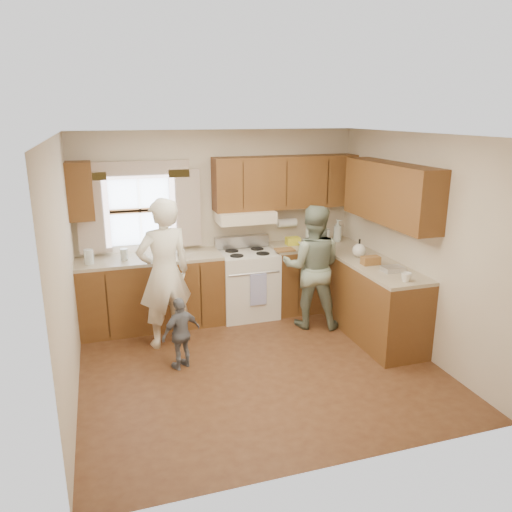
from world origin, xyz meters
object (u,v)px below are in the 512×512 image
object	(u,v)px
woman_left	(164,274)
stove	(247,283)
child	(181,333)
woman_right	(312,267)

from	to	relation	value
woman_left	stove	bearing A→B (deg)	-167.84
woman_left	child	size ratio (longest dim) A/B	2.21
woman_right	child	distance (m)	1.96
woman_left	woman_right	world-z (taller)	woman_left
stove	woman_left	bearing A→B (deg)	-153.68
stove	child	distance (m)	1.65
stove	child	size ratio (longest dim) A/B	1.32
stove	woman_left	xyz separation A→B (m)	(-1.18, -0.59, 0.43)
woman_left	woman_right	distance (m)	1.89
woman_right	child	bearing A→B (deg)	43.36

